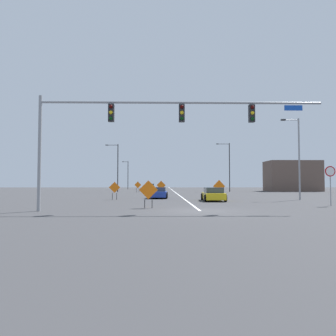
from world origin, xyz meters
TOP-DOWN VIEW (x-y plane):
  - ground at (0.00, 0.00)m, footprint 188.06×188.06m
  - road_centre_stripe at (0.00, 52.24)m, footprint 0.16×104.48m
  - traffic_signal_assembly at (-3.22, -0.02)m, footprint 16.99×0.44m
  - stop_sign at (9.89, 3.89)m, footprint 0.76×0.07m
  - street_lamp_far_left at (-11.06, 62.71)m, footprint 1.52×0.24m
  - street_lamp_mid_left at (11.03, 12.07)m, footprint 1.82×0.24m
  - street_lamp_mid_right at (9.92, 39.76)m, footprint 2.50×0.24m
  - street_lamp_near_left at (-10.31, 38.09)m, footprint 2.30×0.24m
  - construction_sign_right_lane at (-2.39, 19.92)m, footprint 1.10×0.05m
  - construction_sign_right_shoulder at (-3.16, 2.16)m, footprint 1.25×0.06m
  - construction_sign_median_near at (-6.93, 12.57)m, footprint 1.08×0.22m
  - construction_sign_left_shoulder at (-6.48, 36.70)m, footprint 1.15×0.24m
  - construction_sign_left_lane at (4.10, 16.77)m, footprint 1.39×0.28m
  - car_green_distant at (-5.13, 60.78)m, footprint 2.18×4.25m
  - car_yellow_near at (2.45, 10.50)m, footprint 2.05×4.39m
  - car_blue_approaching at (-2.70, 15.50)m, footprint 2.14×3.97m
  - roadside_building_east at (23.04, 43.09)m, footprint 9.80×5.69m

SIDE VIEW (x-z plane):
  - ground at x=0.00m, z-range 0.00..0.00m
  - road_centre_stripe at x=0.00m, z-range 0.00..0.01m
  - car_blue_approaching at x=-2.70m, z-range -0.01..1.17m
  - car_yellow_near at x=2.45m, z-range -0.03..1.22m
  - car_green_distant at x=-5.13m, z-range -0.03..1.38m
  - construction_sign_median_near at x=-6.93m, z-range 0.23..1.99m
  - construction_sign_right_shoulder at x=-3.16m, z-range 0.21..2.04m
  - construction_sign_left_shoulder at x=-6.48m, z-range 0.25..2.12m
  - construction_sign_left_lane at x=4.10m, z-range 0.22..2.20m
  - construction_sign_right_lane at x=-2.39m, z-range 0.27..2.18m
  - stop_sign at x=9.89m, z-range 0.58..3.46m
  - roadside_building_east at x=23.04m, z-range 0.00..5.88m
  - street_lamp_far_left at x=-11.06m, z-range 0.38..7.49m
  - street_lamp_mid_left at x=11.03m, z-range 0.41..8.41m
  - street_lamp_near_left at x=-10.31m, z-range 0.46..8.96m
  - street_lamp_mid_right at x=9.92m, z-range 0.48..9.42m
  - traffic_signal_assembly at x=-3.22m, z-range 1.98..8.86m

